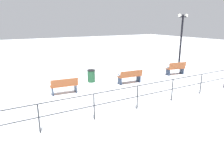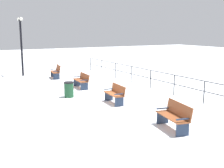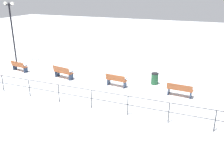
# 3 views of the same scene
# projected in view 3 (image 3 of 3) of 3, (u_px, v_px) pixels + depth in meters

# --- Properties ---
(ground_plane) EXTENTS (80.00, 80.00, 0.00)m
(ground_plane) POSITION_uv_depth(u_px,v_px,m) (117.00, 86.00, 17.35)
(ground_plane) COLOR white
(ground_plane) RESTS_ON ground
(bench_second) EXTENTS (0.68, 1.59, 0.86)m
(bench_second) POSITION_uv_depth(u_px,v_px,m) (180.00, 90.00, 15.48)
(bench_second) COLOR brown
(bench_second) RESTS_ON ground
(bench_third) EXTENTS (0.67, 1.49, 0.89)m
(bench_third) POSITION_uv_depth(u_px,v_px,m) (116.00, 80.00, 17.09)
(bench_third) COLOR brown
(bench_third) RESTS_ON ground
(bench_fourth) EXTENTS (0.88, 1.68, 0.95)m
(bench_fourth) POSITION_uv_depth(u_px,v_px,m) (63.00, 72.00, 18.63)
(bench_fourth) COLOR brown
(bench_fourth) RESTS_ON ground
(bench_fifth) EXTENTS (0.76, 1.60, 0.82)m
(bench_fifth) POSITION_uv_depth(u_px,v_px,m) (19.00, 66.00, 20.30)
(bench_fifth) COLOR brown
(bench_fifth) RESTS_ON ground
(lamppost_middle) EXTENTS (0.27, 1.00, 5.21)m
(lamppost_middle) POSITION_uv_depth(u_px,v_px,m) (11.00, 24.00, 21.52)
(lamppost_middle) COLOR black
(lamppost_middle) RESTS_ON ground
(waterfront_railing) EXTENTS (0.05, 21.14, 1.10)m
(waterfront_railing) POSITION_uv_depth(u_px,v_px,m) (91.00, 96.00, 13.86)
(waterfront_railing) COLOR #26282D
(waterfront_railing) RESTS_ON ground
(trash_bin) EXTENTS (0.50, 0.50, 0.80)m
(trash_bin) POSITION_uv_depth(u_px,v_px,m) (155.00, 79.00, 17.55)
(trash_bin) COLOR #1E4C2D
(trash_bin) RESTS_ON ground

